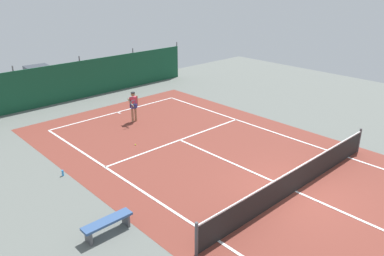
{
  "coord_description": "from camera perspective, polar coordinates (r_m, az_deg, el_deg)",
  "views": [
    {
      "loc": [
        -10.94,
        -6.18,
        7.3
      ],
      "look_at": [
        -0.04,
        5.51,
        0.9
      ],
      "focal_mm": 35.34,
      "sensor_mm": 36.0,
      "label": 1
    }
  ],
  "objects": [
    {
      "name": "back_fence",
      "position": [
        25.93,
        -16.66,
        6.08
      ],
      "size": [
        16.3,
        0.98,
        2.7
      ],
      "color": "#14472D",
      "rests_on": "ground"
    },
    {
      "name": "tennis_player",
      "position": [
        20.47,
        -8.82,
        3.52
      ],
      "size": [
        0.73,
        0.74,
        1.64
      ],
      "rotation": [
        0.0,
        0.0,
        3.08
      ],
      "color": "#9E7051",
      "rests_on": "ground"
    },
    {
      "name": "parked_car",
      "position": [
        28.02,
        -21.94,
        6.91
      ],
      "size": [
        2.21,
        4.3,
        1.68
      ],
      "rotation": [
        0.0,
        0.0,
        -0.06
      ],
      "color": "navy",
      "rests_on": "ground"
    },
    {
      "name": "tennis_ball_near_player",
      "position": [
        17.83,
        -8.54,
        -2.49
      ],
      "size": [
        0.07,
        0.07,
        0.07
      ],
      "primitive_type": "sphere",
      "color": "#CCDB33",
      "rests_on": "ground"
    },
    {
      "name": "water_bottle",
      "position": [
        15.83,
        -18.93,
        -6.44
      ],
      "size": [
        0.08,
        0.08,
        0.24
      ],
      "primitive_type": "cylinder",
      "color": "#338CD8",
      "rests_on": "ground"
    },
    {
      "name": "tennis_net",
      "position": [
        14.28,
        15.51,
        -7.44
      ],
      "size": [
        10.12,
        0.1,
        1.1
      ],
      "color": "black",
      "rests_on": "ground"
    },
    {
      "name": "ground_plane",
      "position": [
        14.53,
        15.3,
        -9.2
      ],
      "size": [
        36.0,
        36.0,
        0.0
      ],
      "primitive_type": "plane",
      "color": "slate"
    },
    {
      "name": "courtside_bench",
      "position": [
        12.06,
        -12.65,
        -13.84
      ],
      "size": [
        1.6,
        0.4,
        0.49
      ],
      "color": "#335184",
      "rests_on": "ground"
    },
    {
      "name": "court_surface",
      "position": [
        14.53,
        15.31,
        -9.19
      ],
      "size": [
        11.02,
        26.6,
        0.01
      ],
      "color": "brown",
      "rests_on": "ground"
    }
  ]
}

